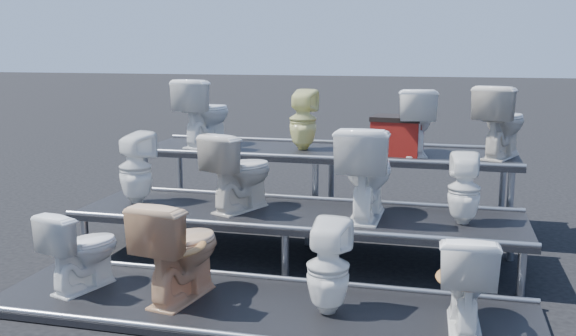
% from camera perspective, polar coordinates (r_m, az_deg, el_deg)
% --- Properties ---
extents(ground, '(80.00, 80.00, 0.00)m').
position_cam_1_polar(ground, '(6.23, 0.85, -8.12)').
color(ground, black).
rests_on(ground, ground).
extents(tier_front, '(4.20, 1.20, 0.06)m').
position_cam_1_polar(tier_front, '(5.04, -2.63, -12.41)').
color(tier_front, black).
rests_on(tier_front, ground).
extents(tier_mid, '(4.20, 1.20, 0.46)m').
position_cam_1_polar(tier_mid, '(6.16, 0.86, -6.09)').
color(tier_mid, black).
rests_on(tier_mid, ground).
extents(tier_back, '(4.20, 1.20, 0.86)m').
position_cam_1_polar(tier_back, '(7.34, 3.20, -1.74)').
color(tier_back, black).
rests_on(tier_back, ground).
extents(toilet_0, '(0.55, 0.74, 0.67)m').
position_cam_1_polar(toilet_0, '(5.51, -17.83, -6.86)').
color(toilet_0, white).
rests_on(toilet_0, tier_front).
extents(toilet_1, '(0.58, 0.86, 0.81)m').
position_cam_1_polar(toilet_1, '(5.10, -9.57, -7.07)').
color(toilet_1, tan).
rests_on(toilet_1, tier_front).
extents(toilet_2, '(0.35, 0.36, 0.71)m').
position_cam_1_polar(toilet_2, '(4.78, 3.59, -8.79)').
color(toilet_2, white).
rests_on(toilet_2, tier_front).
extents(toilet_3, '(0.42, 0.70, 0.70)m').
position_cam_1_polar(toilet_3, '(4.72, 15.49, -9.49)').
color(toilet_3, white).
rests_on(toilet_3, tier_front).
extents(toilet_4, '(0.42, 0.42, 0.72)m').
position_cam_1_polar(toilet_4, '(6.59, -13.40, 0.01)').
color(toilet_4, white).
rests_on(toilet_4, tier_mid).
extents(toilet_5, '(0.67, 0.85, 0.76)m').
position_cam_1_polar(toilet_5, '(6.16, -4.30, -0.27)').
color(toilet_5, beige).
rests_on(toilet_5, tier_mid).
extents(toilet_6, '(0.49, 0.85, 0.86)m').
position_cam_1_polar(toilet_6, '(5.89, 6.95, -0.34)').
color(toilet_6, white).
rests_on(toilet_6, tier_mid).
extents(toilet_7, '(0.29, 0.30, 0.63)m').
position_cam_1_polar(toilet_7, '(5.87, 15.40, -1.80)').
color(toilet_7, white).
rests_on(toilet_7, tier_mid).
extents(toilet_8, '(0.58, 0.84, 0.79)m').
position_cam_1_polar(toilet_8, '(7.60, -7.42, 4.92)').
color(toilet_8, white).
rests_on(toilet_8, tier_back).
extents(toilet_9, '(0.33, 0.34, 0.68)m').
position_cam_1_polar(toilet_9, '(7.26, 1.35, 4.31)').
color(toilet_9, beige).
rests_on(toilet_9, tier_back).
extents(toilet_10, '(0.50, 0.76, 0.72)m').
position_cam_1_polar(toilet_10, '(7.09, 11.21, 4.10)').
color(toilet_10, white).
rests_on(toilet_10, tier_back).
extents(toilet_11, '(0.67, 0.85, 0.76)m').
position_cam_1_polar(toilet_11, '(7.10, 18.43, 3.95)').
color(toilet_11, beige).
rests_on(toilet_11, tier_back).
extents(red_crate, '(0.55, 0.46, 0.37)m').
position_cam_1_polar(red_crate, '(7.06, 9.69, 2.69)').
color(red_crate, maroon).
rests_on(red_crate, tier_back).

